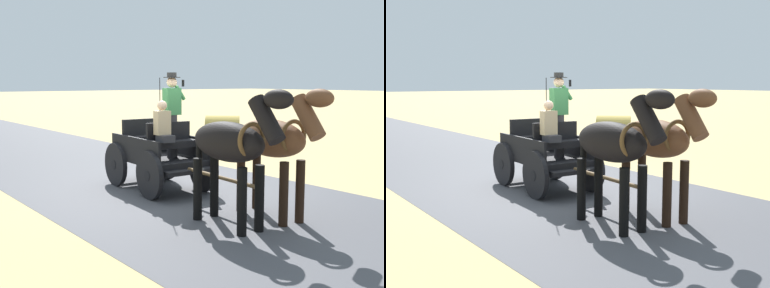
# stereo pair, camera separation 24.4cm
# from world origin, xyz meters

# --- Properties ---
(ground_plane) EXTENTS (200.00, 200.00, 0.00)m
(ground_plane) POSITION_xyz_m (0.00, 0.00, 0.00)
(ground_plane) COLOR tan
(road_surface) EXTENTS (5.72, 160.00, 0.01)m
(road_surface) POSITION_xyz_m (0.00, 0.00, 0.00)
(road_surface) COLOR #4C4C51
(road_surface) RESTS_ON ground
(horse_drawn_carriage) EXTENTS (1.55, 4.52, 2.50)m
(horse_drawn_carriage) POSITION_xyz_m (0.06, -0.03, 0.82)
(horse_drawn_carriage) COLOR black
(horse_drawn_carriage) RESTS_ON ground
(horse_near_side) EXTENTS (0.68, 2.14, 2.21)m
(horse_near_side) POSITION_xyz_m (-0.20, 3.02, 1.32)
(horse_near_side) COLOR brown
(horse_near_side) RESTS_ON ground
(horse_off_side) EXTENTS (0.57, 2.13, 2.21)m
(horse_off_side) POSITION_xyz_m (0.70, 2.97, 1.32)
(horse_off_side) COLOR black
(horse_off_side) RESTS_ON ground
(hay_bale) EXTENTS (1.62, 1.63, 1.20)m
(hay_bale) POSITION_xyz_m (-4.68, -3.44, 0.60)
(hay_bale) COLOR gold
(hay_bale) RESTS_ON ground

